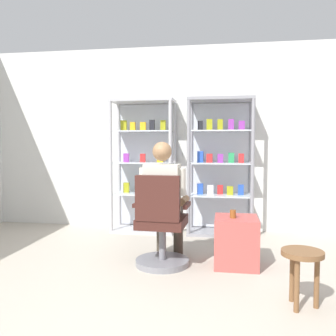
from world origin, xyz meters
name	(u,v)px	position (x,y,z in m)	size (l,w,h in m)	color
ground_plane	(134,327)	(0.00, 0.00, 0.00)	(7.20, 7.20, 0.00)	#B2A899
back_wall	(184,139)	(0.00, 3.00, 1.35)	(6.00, 0.10, 2.70)	silver
display_cabinet_left	(144,165)	(-0.55, 2.76, 0.97)	(0.90, 0.45, 1.90)	#B7B7BC
display_cabinet_right	(220,166)	(0.55, 2.76, 0.96)	(0.90, 0.45, 1.90)	gray
office_chair	(161,229)	(-0.03, 1.24, 0.39)	(0.57, 0.56, 0.96)	slate
seated_shopkeeper	(164,196)	(-0.02, 1.40, 0.71)	(0.50, 0.58, 1.29)	#3F382D
storage_crate	(236,241)	(0.74, 1.40, 0.25)	(0.44, 0.47, 0.51)	#B24C47
tea_glass	(233,214)	(0.70, 1.36, 0.55)	(0.06, 0.06, 0.08)	brown
wooden_stool	(302,262)	(1.21, 0.50, 0.35)	(0.32, 0.32, 0.45)	brown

